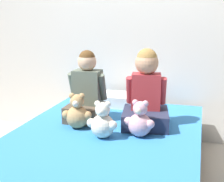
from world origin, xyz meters
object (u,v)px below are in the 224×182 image
object	(u,v)px
teddy_bear_held_by_right_child	(140,121)
child_on_left	(87,92)
child_on_right	(146,95)
pillow_at_headboard	(128,100)
bed	(103,160)
teddy_bear_between_children	(103,122)
teddy_bear_held_by_left_child	(77,113)

from	to	relation	value
teddy_bear_held_by_right_child	child_on_left	bearing A→B (deg)	159.63
child_on_right	pillow_at_headboard	distance (m)	0.59
bed	teddy_bear_held_by_right_child	bearing A→B (deg)	12.79
teddy_bear_between_children	bed	bearing A→B (deg)	106.63
child_on_left	pillow_at_headboard	distance (m)	0.58
teddy_bear_held_by_right_child	pillow_at_headboard	size ratio (longest dim) A/B	0.48
child_on_left	pillow_at_headboard	xyz separation A→B (m)	(0.24, 0.50, -0.18)
bed	teddy_bear_held_by_left_child	world-z (taller)	teddy_bear_held_by_left_child
child_on_right	teddy_bear_held_by_right_child	distance (m)	0.29
child_on_right	teddy_bear_between_children	world-z (taller)	child_on_right
bed	teddy_bear_held_by_left_child	bearing A→B (deg)	158.23
child_on_left	pillow_at_headboard	bearing A→B (deg)	63.36
child_on_left	pillow_at_headboard	size ratio (longest dim) A/B	1.04
bed	teddy_bear_held_by_left_child	distance (m)	0.41
child_on_left	teddy_bear_held_by_left_child	size ratio (longest dim) A/B	2.09
child_on_right	teddy_bear_between_children	size ratio (longest dim) A/B	2.26
teddy_bear_between_children	teddy_bear_held_by_left_child	bearing A→B (deg)	153.42
teddy_bear_held_by_left_child	child_on_left	bearing A→B (deg)	81.01
teddy_bear_between_children	pillow_at_headboard	xyz separation A→B (m)	(-0.01, 0.86, -0.06)
teddy_bear_held_by_right_child	child_on_right	bearing A→B (deg)	97.71
child_on_left	teddy_bear_held_by_right_child	size ratio (longest dim) A/B	2.16
child_on_left	teddy_bear_between_children	distance (m)	0.45
teddy_bear_held_by_left_child	pillow_at_headboard	xyz separation A→B (m)	(0.24, 0.72, -0.06)
pillow_at_headboard	teddy_bear_held_by_right_child	bearing A→B (deg)	-70.94
teddy_bear_held_by_right_child	teddy_bear_between_children	bearing A→B (deg)	-151.58
child_on_left	teddy_bear_held_by_left_child	xyz separation A→B (m)	(0.00, -0.22, -0.12)
bed	child_on_right	size ratio (longest dim) A/B	3.26
teddy_bear_held_by_left_child	teddy_bear_between_children	xyz separation A→B (m)	(0.25, -0.14, -0.00)
teddy_bear_held_by_left_child	child_on_right	bearing A→B (deg)	15.13
teddy_bear_between_children	child_on_left	bearing A→B (deg)	127.22
bed	child_on_left	world-z (taller)	child_on_left
teddy_bear_held_by_left_child	pillow_at_headboard	bearing A→B (deg)	62.38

